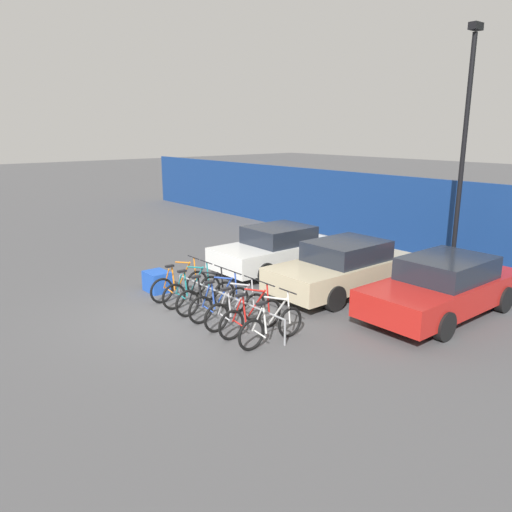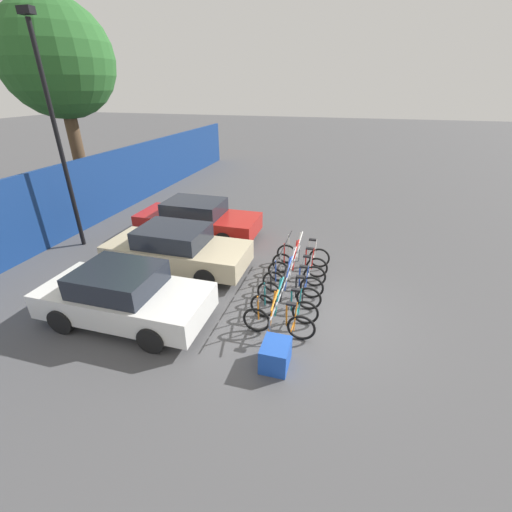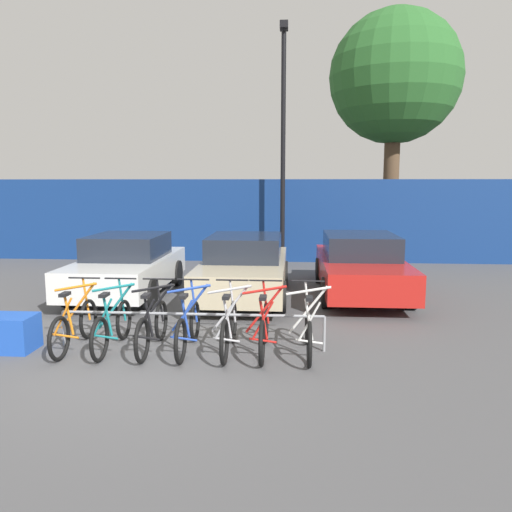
{
  "view_description": "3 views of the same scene",
  "coord_description": "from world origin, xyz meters",
  "px_view_note": "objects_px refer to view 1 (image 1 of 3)",
  "views": [
    {
      "loc": [
        9.69,
        -5.76,
        4.29
      ],
      "look_at": [
        0.45,
        1.81,
        1.25
      ],
      "focal_mm": 35.0,
      "sensor_mm": 36.0,
      "label": 1
    },
    {
      "loc": [
        -7.31,
        -0.7,
        5.23
      ],
      "look_at": [
        1.16,
        1.7,
        0.82
      ],
      "focal_mm": 24.0,
      "sensor_mm": 36.0,
      "label": 2
    },
    {
      "loc": [
        2.26,
        -6.76,
        2.57
      ],
      "look_at": [
        1.64,
        1.6,
        1.34
      ],
      "focal_mm": 35.0,
      "sensor_mm": 36.0,
      "label": 3
    }
  ],
  "objects_px": {
    "bicycle_teal": "(192,290)",
    "bicycle_black": "(206,297)",
    "bicycle_blue": "(220,303)",
    "lamp_post": "(464,141)",
    "bicycle_white": "(271,326)",
    "bicycle_red": "(251,317)",
    "car_red": "(444,287)",
    "car_white": "(277,249)",
    "bicycle_silver": "(236,310)",
    "bicycle_orange": "(180,285)",
    "car_beige": "(344,267)",
    "cargo_crate": "(157,281)",
    "bike_rack": "(225,297)"
  },
  "relations": [
    {
      "from": "car_beige",
      "to": "car_white",
      "type": "bearing_deg",
      "value": -179.8
    },
    {
      "from": "bicycle_silver",
      "to": "car_white",
      "type": "bearing_deg",
      "value": 124.26
    },
    {
      "from": "bicycle_black",
      "to": "car_beige",
      "type": "xyz_separation_m",
      "value": [
        1.07,
        3.73,
        0.31
      ]
    },
    {
      "from": "bicycle_black",
      "to": "car_white",
      "type": "xyz_separation_m",
      "value": [
        -1.63,
        3.73,
        0.31
      ]
    },
    {
      "from": "bicycle_black",
      "to": "car_beige",
      "type": "distance_m",
      "value": 3.9
    },
    {
      "from": "car_red",
      "to": "bicycle_black",
      "type": "bearing_deg",
      "value": -131.18
    },
    {
      "from": "bike_rack",
      "to": "bicycle_blue",
      "type": "height_order",
      "value": "bicycle_blue"
    },
    {
      "from": "bicycle_white",
      "to": "car_beige",
      "type": "xyz_separation_m",
      "value": [
        -1.32,
        3.73,
        0.31
      ]
    },
    {
      "from": "lamp_post",
      "to": "car_beige",
      "type": "bearing_deg",
      "value": -100.11
    },
    {
      "from": "bicycle_silver",
      "to": "bike_rack",
      "type": "bearing_deg",
      "value": 163.44
    },
    {
      "from": "bicycle_blue",
      "to": "bicycle_red",
      "type": "distance_m",
      "value": 1.16
    },
    {
      "from": "bicycle_blue",
      "to": "bicycle_red",
      "type": "relative_size",
      "value": 1.0
    },
    {
      "from": "bicycle_blue",
      "to": "lamp_post",
      "type": "height_order",
      "value": "lamp_post"
    },
    {
      "from": "bicycle_red",
      "to": "car_red",
      "type": "height_order",
      "value": "car_red"
    },
    {
      "from": "bicycle_teal",
      "to": "cargo_crate",
      "type": "bearing_deg",
      "value": -177.17
    },
    {
      "from": "bicycle_orange",
      "to": "car_red",
      "type": "relative_size",
      "value": 0.37
    },
    {
      "from": "bicycle_red",
      "to": "car_white",
      "type": "height_order",
      "value": "car_white"
    },
    {
      "from": "bicycle_white",
      "to": "lamp_post",
      "type": "distance_m",
      "value": 8.75
    },
    {
      "from": "cargo_crate",
      "to": "car_white",
      "type": "bearing_deg",
      "value": 82.07
    },
    {
      "from": "bicycle_teal",
      "to": "bicycle_white",
      "type": "height_order",
      "value": "same"
    },
    {
      "from": "bicycle_teal",
      "to": "bicycle_black",
      "type": "relative_size",
      "value": 1.0
    },
    {
      "from": "car_white",
      "to": "cargo_crate",
      "type": "relative_size",
      "value": 5.81
    },
    {
      "from": "bicycle_teal",
      "to": "bicycle_red",
      "type": "bearing_deg",
      "value": -2.72
    },
    {
      "from": "cargo_crate",
      "to": "bicycle_white",
      "type": "bearing_deg",
      "value": 1.88
    },
    {
      "from": "car_white",
      "to": "bicycle_silver",
      "type": "bearing_deg",
      "value": -52.87
    },
    {
      "from": "bicycle_black",
      "to": "bicycle_white",
      "type": "xyz_separation_m",
      "value": [
        2.39,
        0.0,
        0.0
      ]
    },
    {
      "from": "bicycle_orange",
      "to": "car_beige",
      "type": "distance_m",
      "value": 4.4
    },
    {
      "from": "bike_rack",
      "to": "bicycle_blue",
      "type": "xyz_separation_m",
      "value": [
        -0.02,
        -0.15,
        -0.11
      ]
    },
    {
      "from": "bicycle_black",
      "to": "bicycle_blue",
      "type": "relative_size",
      "value": 1.0
    },
    {
      "from": "bicycle_orange",
      "to": "bicycle_white",
      "type": "relative_size",
      "value": 1.0
    },
    {
      "from": "bicycle_silver",
      "to": "car_red",
      "type": "bearing_deg",
      "value": 56.43
    },
    {
      "from": "lamp_post",
      "to": "bike_rack",
      "type": "bearing_deg",
      "value": -99.06
    },
    {
      "from": "bicycle_teal",
      "to": "bicycle_black",
      "type": "height_order",
      "value": "same"
    },
    {
      "from": "car_white",
      "to": "bicycle_red",
      "type": "bearing_deg",
      "value": -48.0
    },
    {
      "from": "bicycle_black",
      "to": "bicycle_blue",
      "type": "height_order",
      "value": "same"
    },
    {
      "from": "car_beige",
      "to": "bike_rack",
      "type": "bearing_deg",
      "value": -97.82
    },
    {
      "from": "bicycle_blue",
      "to": "bicycle_red",
      "type": "xyz_separation_m",
      "value": [
        1.16,
        0.0,
        0.0
      ]
    },
    {
      "from": "lamp_post",
      "to": "bicycle_black",
      "type": "bearing_deg",
      "value": -102.91
    },
    {
      "from": "bicycle_orange",
      "to": "lamp_post",
      "type": "distance_m",
      "value": 9.26
    },
    {
      "from": "bicycle_silver",
      "to": "cargo_crate",
      "type": "distance_m",
      "value": 3.36
    },
    {
      "from": "bicycle_orange",
      "to": "car_red",
      "type": "xyz_separation_m",
      "value": [
        4.94,
        4.24,
        0.31
      ]
    },
    {
      "from": "bicycle_red",
      "to": "car_red",
      "type": "bearing_deg",
      "value": 67.83
    },
    {
      "from": "bicycle_red",
      "to": "lamp_post",
      "type": "bearing_deg",
      "value": 92.15
    },
    {
      "from": "bicycle_red",
      "to": "lamp_post",
      "type": "distance_m",
      "value": 8.74
    },
    {
      "from": "bicycle_silver",
      "to": "bicycle_red",
      "type": "xyz_separation_m",
      "value": [
        0.53,
        0.0,
        0.0
      ]
    },
    {
      "from": "bicycle_teal",
      "to": "car_beige",
      "type": "height_order",
      "value": "car_beige"
    },
    {
      "from": "car_beige",
      "to": "cargo_crate",
      "type": "height_order",
      "value": "car_beige"
    },
    {
      "from": "bicycle_black",
      "to": "bicycle_silver",
      "type": "bearing_deg",
      "value": 2.28
    },
    {
      "from": "bicycle_orange",
      "to": "cargo_crate",
      "type": "bearing_deg",
      "value": -167.42
    },
    {
      "from": "bicycle_silver",
      "to": "bicycle_red",
      "type": "distance_m",
      "value": 0.53
    }
  ]
}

